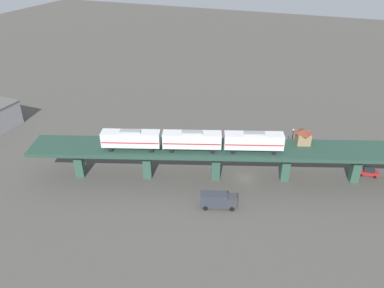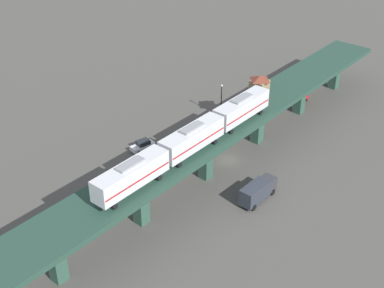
{
  "view_description": "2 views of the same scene",
  "coord_description": "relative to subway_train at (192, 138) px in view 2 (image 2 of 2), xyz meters",
  "views": [
    {
      "loc": [
        -67.8,
        -13.29,
        47.26
      ],
      "look_at": [
        -5.08,
        10.57,
        9.33
      ],
      "focal_mm": 35.0,
      "sensor_mm": 36.0,
      "label": 1
    },
    {
      "loc": [
        -63.14,
        45.78,
        50.72
      ],
      "look_at": [
        -5.08,
        10.57,
        9.33
      ],
      "focal_mm": 50.0,
      "sensor_mm": 36.0,
      "label": 2
    }
  ],
  "objects": [
    {
      "name": "street_lamp",
      "position": [
        19.22,
        -18.38,
        -6.27
      ],
      "size": [
        0.44,
        0.44,
        6.94
      ],
      "color": "black",
      "rests_on": "ground"
    },
    {
      "name": "street_car_red",
      "position": [
        16.14,
        -35.87,
        -9.43
      ],
      "size": [
        2.29,
        4.56,
        1.89
      ],
      "color": "#AD1E1E",
      "rests_on": "ground"
    },
    {
      "name": "signal_hut",
      "position": [
        11.22,
        -21.15,
        -0.74
      ],
      "size": [
        4.09,
        4.09,
        3.4
      ],
      "color": "#8C7251",
      "rests_on": "elevated_viaduct"
    },
    {
      "name": "delivery_truck",
      "position": [
        -6.49,
        -7.93,
        -8.61
      ],
      "size": [
        4.33,
        7.54,
        3.2
      ],
      "color": "#333338",
      "rests_on": "ground"
    },
    {
      "name": "ground_plane",
      "position": [
        5.08,
        -10.57,
        -10.37
      ],
      "size": [
        400.0,
        400.0,
        0.0
      ],
      "primitive_type": "plane",
      "color": "#4C4944"
    },
    {
      "name": "subway_train",
      "position": [
        0.0,
        0.0,
        0.0
      ],
      "size": [
        14.64,
        36.12,
        4.45
      ],
      "color": "silver",
      "rests_on": "elevated_viaduct"
    },
    {
      "name": "elevated_viaduct",
      "position": [
        5.14,
        -10.74,
        -3.65
      ],
      "size": [
        37.6,
        89.8,
        7.83
      ],
      "color": "#244135",
      "rests_on": "ground"
    },
    {
      "name": "street_car_white",
      "position": [
        15.96,
        0.6,
        -9.43
      ],
      "size": [
        2.3,
        4.56,
        1.89
      ],
      "color": "silver",
      "rests_on": "ground"
    }
  ]
}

